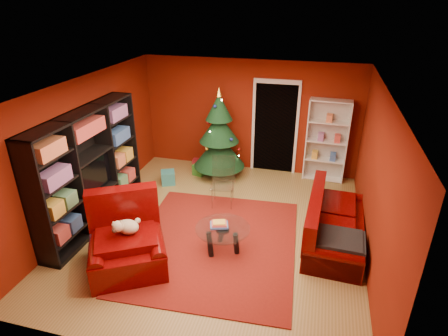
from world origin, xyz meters
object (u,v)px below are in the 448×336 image
(gift_box_red, at_px, (197,163))
(white_bookshelf, at_px, (327,141))
(acrylic_chair, at_px, (223,185))
(coffee_table, at_px, (223,239))
(christmas_tree, at_px, (219,135))
(dog, at_px, (128,227))
(media_unit, at_px, (90,170))
(gift_box_teal, at_px, (168,177))
(gift_box_green, at_px, (199,169))
(armchair, at_px, (126,242))
(sofa, at_px, (336,220))
(rug, at_px, (215,243))

(gift_box_red, distance_m, white_bookshelf, 3.12)
(acrylic_chair, bearing_deg, coffee_table, -84.54)
(christmas_tree, xyz_separation_m, dog, (-0.49, -3.42, -0.31))
(media_unit, height_order, christmas_tree, media_unit)
(white_bookshelf, height_order, dog, white_bookshelf)
(gift_box_teal, height_order, coffee_table, coffee_table)
(christmas_tree, relative_size, gift_box_teal, 7.04)
(gift_box_green, bearing_deg, dog, -90.41)
(armchair, xyz_separation_m, sofa, (3.10, 1.49, -0.04))
(dog, bearing_deg, gift_box_red, 62.65)
(dog, relative_size, coffee_table, 0.45)
(christmas_tree, height_order, gift_box_teal, christmas_tree)
(media_unit, bearing_deg, gift_box_green, 63.17)
(gift_box_red, bearing_deg, gift_box_teal, -108.71)
(sofa, bearing_deg, armchair, 118.63)
(media_unit, height_order, sofa, media_unit)
(christmas_tree, height_order, dog, christmas_tree)
(christmas_tree, distance_m, dog, 3.47)
(gift_box_teal, height_order, white_bookshelf, white_bookshelf)
(christmas_tree, relative_size, armchair, 1.73)
(media_unit, relative_size, gift_box_teal, 9.32)
(media_unit, xyz_separation_m, armchair, (1.20, -1.03, -0.59))
(gift_box_green, bearing_deg, christmas_tree, 9.13)
(rug, bearing_deg, gift_box_green, 113.46)
(gift_box_green, distance_m, acrylic_chair, 1.55)
(white_bookshelf, relative_size, coffee_table, 2.14)
(sofa, bearing_deg, acrylic_chair, 75.02)
(media_unit, bearing_deg, christmas_tree, 55.88)
(acrylic_chair, bearing_deg, white_bookshelf, 32.43)
(media_unit, relative_size, armchair, 2.29)
(gift_box_red, relative_size, coffee_table, 0.22)
(armchair, bearing_deg, acrylic_chair, 36.99)
(media_unit, height_order, coffee_table, media_unit)
(gift_box_green, relative_size, armchair, 0.21)
(armchair, bearing_deg, gift_box_green, 59.38)
(christmas_tree, xyz_separation_m, gift_box_green, (-0.47, -0.07, -0.89))
(gift_box_red, relative_size, white_bookshelf, 0.10)
(coffee_table, bearing_deg, white_bookshelf, 63.93)
(christmas_tree, bearing_deg, gift_box_red, 154.51)
(rug, bearing_deg, gift_box_teal, 130.76)
(gift_box_red, relative_size, sofa, 0.10)
(gift_box_teal, xyz_separation_m, armchair, (0.49, -2.79, 0.32))
(gift_box_red, distance_m, sofa, 4.00)
(gift_box_green, bearing_deg, coffee_table, -64.42)
(rug, bearing_deg, armchair, -141.24)
(gift_box_green, height_order, dog, dog)
(dog, distance_m, acrylic_chair, 2.33)
(media_unit, relative_size, white_bookshelf, 1.45)
(coffee_table, bearing_deg, rug, 140.79)
(media_unit, distance_m, gift_box_teal, 2.10)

